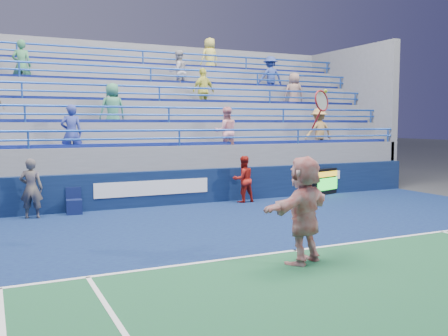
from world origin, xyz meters
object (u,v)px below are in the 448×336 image
tennis_player (304,210)px  line_judge (31,189)px  judge_chair (74,206)px  ball_girl (243,179)px  serve_speed_board (326,182)px

tennis_player → line_judge: (-4.18, 6.74, -0.18)m
judge_chair → ball_girl: ball_girl is taller
serve_speed_board → judge_chair: serve_speed_board is taller
judge_chair → tennis_player: size_ratio=0.24×
judge_chair → tennis_player: 7.59m
tennis_player → line_judge: tennis_player is taller
tennis_player → line_judge: size_ratio=1.94×
tennis_player → line_judge: bearing=121.8°
serve_speed_board → judge_chair: bearing=-179.4°
serve_speed_board → line_judge: (-9.92, -0.27, 0.34)m
serve_speed_board → ball_girl: (-3.48, -0.26, 0.28)m
tennis_player → ball_girl: 7.12m
serve_speed_board → tennis_player: size_ratio=0.42×
judge_chair → ball_girl: 5.34m
tennis_player → judge_chair: bearing=113.8°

